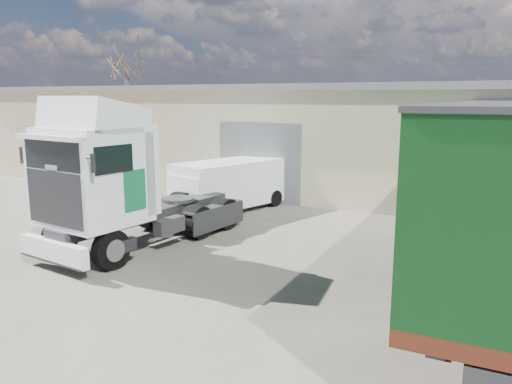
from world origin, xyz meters
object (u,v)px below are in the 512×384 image
at_px(bare_tree, 126,54).
at_px(box_trailer, 511,176).
at_px(orange_skip, 80,172).
at_px(panel_van, 227,185).
at_px(tractor_unit, 117,188).

height_order(bare_tree, box_trailer, bare_tree).
relative_size(bare_tree, box_trailer, 0.69).
distance_m(bare_tree, orange_skip, 14.96).
bearing_deg(bare_tree, panel_van, -37.96).
height_order(bare_tree, orange_skip, bare_tree).
xyz_separation_m(tractor_unit, orange_skip, (-8.79, 7.03, -1.02)).
bearing_deg(tractor_unit, orange_skip, 149.04).
distance_m(box_trailer, panel_van, 11.58).
relative_size(box_trailer, orange_skip, 3.78).
distance_m(bare_tree, panel_van, 20.77).
relative_size(tractor_unit, orange_skip, 2.02).
distance_m(tractor_unit, box_trailer, 10.94).
bearing_deg(panel_van, box_trailer, -4.34).
bearing_deg(bare_tree, tractor_unit, -50.50).
xyz_separation_m(box_trailer, panel_van, (-10.56, 4.42, -1.73)).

